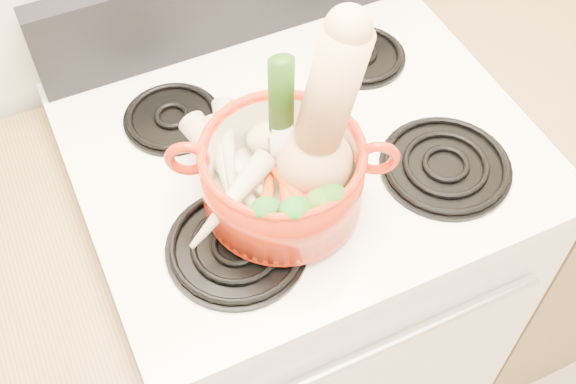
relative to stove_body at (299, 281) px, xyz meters
name	(u,v)px	position (x,y,z in m)	size (l,w,h in m)	color
stove_body	(299,281)	(0.00, 0.00, 0.00)	(0.76, 0.65, 0.92)	white
cooktop	(302,145)	(0.00, 0.00, 0.47)	(0.78, 0.67, 0.03)	white
oven_handle	(389,345)	(0.00, -0.34, 0.32)	(0.02, 0.02, 0.60)	silver
burner_front_left	(237,246)	(-0.19, -0.16, 0.50)	(0.22, 0.22, 0.02)	black
burner_front_right	(446,165)	(0.19, -0.16, 0.50)	(0.22, 0.22, 0.02)	black
burner_back_left	(172,117)	(-0.19, 0.14, 0.50)	(0.17, 0.17, 0.02)	black
burner_back_right	(360,55)	(0.19, 0.14, 0.50)	(0.17, 0.17, 0.02)	black
dutch_oven	(282,176)	(-0.09, -0.12, 0.57)	(0.25, 0.25, 0.12)	#AB210A
pot_handle_left	(187,159)	(-0.22, -0.06, 0.61)	(0.07, 0.07, 0.02)	#AB210A
pot_handle_right	(377,158)	(0.04, -0.18, 0.61)	(0.07, 0.07, 0.02)	#AB210A
squash	(320,117)	(-0.04, -0.12, 0.68)	(0.13, 0.13, 0.30)	tan
leek	(281,118)	(-0.08, -0.08, 0.66)	(0.04, 0.04, 0.25)	white
ginger	(271,137)	(-0.07, -0.02, 0.56)	(0.09, 0.06, 0.05)	tan
parsnip_0	(231,174)	(-0.16, -0.07, 0.56)	(0.05, 0.05, 0.24)	beige
parsnip_1	(228,176)	(-0.17, -0.08, 0.57)	(0.05, 0.05, 0.21)	beige
parsnip_2	(242,171)	(-0.14, -0.08, 0.57)	(0.04, 0.04, 0.17)	beige
parsnip_3	(230,200)	(-0.18, -0.13, 0.58)	(0.04, 0.04, 0.18)	#EEE6C2
parsnip_4	(228,150)	(-0.15, -0.04, 0.58)	(0.04, 0.04, 0.19)	beige
carrot_0	(289,196)	(-0.09, -0.15, 0.55)	(0.03, 0.03, 0.17)	#DA590A
carrot_1	(267,201)	(-0.13, -0.14, 0.56)	(0.03, 0.03, 0.15)	#C04109
carrot_2	(298,180)	(-0.07, -0.13, 0.57)	(0.03, 0.03, 0.18)	#D1580A
carrot_3	(287,195)	(-0.10, -0.15, 0.57)	(0.03, 0.03, 0.16)	#C23909
carrot_4	(289,188)	(-0.09, -0.14, 0.57)	(0.03, 0.03, 0.15)	#DF420B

